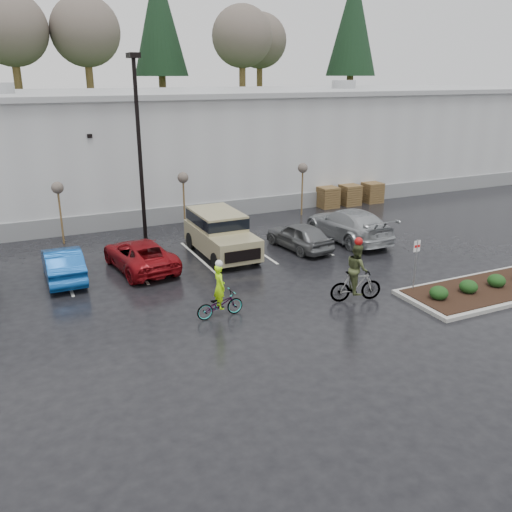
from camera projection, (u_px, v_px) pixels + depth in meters
name	position (u px, v px, depth m)	size (l,w,h in m)	color
ground	(334.00, 312.00, 19.85)	(120.00, 120.00, 0.00)	black
warehouse	(163.00, 144.00, 37.56)	(60.50, 15.50, 7.20)	#B7BABC
wooded_ridge	(104.00, 126.00, 57.52)	(80.00, 25.00, 6.00)	#1C3B18
lamppost	(138.00, 129.00, 26.73)	(0.50, 1.00, 9.22)	black
sapling_west	(58.00, 191.00, 26.93)	(0.60, 0.60, 3.20)	#513E20
sapling_mid	(183.00, 181.00, 29.54)	(0.60, 0.60, 3.20)	#513E20
sapling_east	(303.00, 171.00, 32.54)	(0.60, 0.60, 3.20)	#513E20
pallet_stack_a	(328.00, 197.00, 35.06)	(1.20, 1.20, 1.35)	#513E20
pallet_stack_b	(350.00, 195.00, 35.74)	(1.20, 1.20, 1.35)	#513E20
pallet_stack_c	(372.00, 192.00, 36.47)	(1.20, 1.20, 1.35)	#513E20
curb_island	(495.00, 289.00, 21.78)	(8.00, 3.00, 0.15)	gray
mulch_bed	(496.00, 286.00, 21.75)	(7.60, 2.60, 0.04)	black
shrub_a	(439.00, 293.00, 20.47)	(0.70, 0.70, 0.52)	#173412
shrub_b	(468.00, 287.00, 21.07)	(0.70, 0.70, 0.52)	#173412
shrub_c	(496.00, 281.00, 21.67)	(0.70, 0.70, 0.52)	#173412
fire_lane_sign	(416.00, 259.00, 21.10)	(0.30, 0.05, 2.20)	gray
car_blue	(63.00, 264.00, 22.77)	(1.48, 4.24, 1.40)	navy
car_red	(140.00, 255.00, 23.97)	(2.22, 4.80, 1.34)	maroon
suv_tan	(221.00, 235.00, 25.65)	(2.20, 5.10, 2.06)	#988F67
car_grey	(299.00, 236.00, 26.72)	(1.61, 4.01, 1.37)	#5B5D60
car_far_silver	(348.00, 224.00, 28.19)	(2.31, 5.67, 1.65)	#A6ABAE
cyclist_hivis	(220.00, 299.00, 19.23)	(1.80, 0.72, 2.15)	#3F3F44
cyclist_olive	(356.00, 278.00, 20.53)	(2.03, 1.03, 2.54)	#3F3F44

